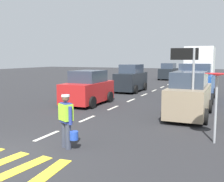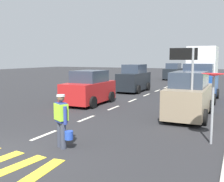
% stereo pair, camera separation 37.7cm
% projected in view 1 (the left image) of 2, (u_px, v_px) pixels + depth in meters
% --- Properties ---
extents(ground_plane, '(96.00, 96.00, 0.00)m').
position_uv_depth(ground_plane, '(163.00, 87.00, 26.39)').
color(ground_plane, '#28282B').
extents(lane_center_line, '(0.14, 46.40, 0.01)m').
position_uv_depth(lane_center_line, '(172.00, 83.00, 30.21)').
color(lane_center_line, silver).
rests_on(lane_center_line, ground).
extents(road_worker, '(0.74, 0.47, 1.67)m').
position_uv_depth(road_worker, '(67.00, 119.00, 8.30)').
color(road_worker, '#383D4C').
rests_on(road_worker, ground).
extents(yield_sign, '(0.80, 0.80, 2.29)m').
position_uv_depth(yield_sign, '(217.00, 81.00, 8.70)').
color(yield_sign, gray).
rests_on(yield_sign, ground).
extents(lane_direction_sign, '(1.16, 0.11, 3.20)m').
position_uv_depth(lane_direction_sign, '(188.00, 67.00, 11.45)').
color(lane_direction_sign, gray).
rests_on(lane_direction_sign, ground).
extents(delivery_truck, '(2.16, 4.60, 3.54)m').
position_uv_depth(delivery_truck, '(198.00, 76.00, 18.03)').
color(delivery_truck, '#1E4799').
rests_on(delivery_truck, ground).
extents(car_parked_curbside, '(1.92, 4.29, 2.15)m').
position_uv_depth(car_parked_curbside, '(189.00, 96.00, 12.81)').
color(car_parked_curbside, gray).
rests_on(car_parked_curbside, ground).
extents(car_oncoming_lead, '(2.06, 3.84, 2.03)m').
position_uv_depth(car_oncoming_lead, '(88.00, 89.00, 16.38)').
color(car_oncoming_lead, red).
rests_on(car_oncoming_lead, ground).
extents(car_outgoing_far, '(1.90, 4.23, 2.23)m').
position_uv_depth(car_outgoing_far, '(188.00, 75.00, 28.05)').
color(car_outgoing_far, silver).
rests_on(car_outgoing_far, ground).
extents(car_oncoming_third, '(2.00, 4.39, 2.13)m').
position_uv_depth(car_oncoming_third, '(168.00, 72.00, 35.57)').
color(car_oncoming_third, black).
rests_on(car_oncoming_third, ground).
extents(car_oncoming_second, '(1.88, 4.04, 2.26)m').
position_uv_depth(car_oncoming_second, '(131.00, 79.00, 22.58)').
color(car_oncoming_second, black).
rests_on(car_oncoming_second, ground).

